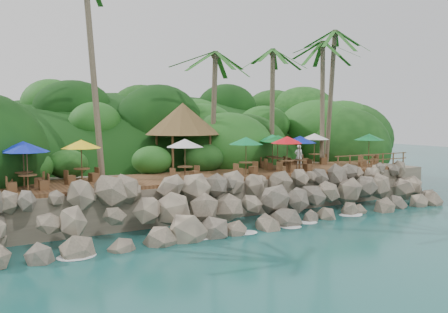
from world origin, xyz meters
TOP-DOWN VIEW (x-y plane):
  - ground at (0.00, 0.00)m, footprint 140.00×140.00m
  - land_base at (0.00, 16.00)m, footprint 32.00×25.20m
  - jungle_hill at (0.00, 23.50)m, footprint 44.80×28.00m
  - seawall at (0.00, 2.00)m, footprint 29.00×4.00m
  - terrace at (0.00, 6.00)m, footprint 26.00×5.00m
  - jungle_foliage at (0.00, 15.00)m, footprint 44.00×16.00m
  - foam_line at (0.00, 0.30)m, footprint 25.20×0.80m
  - palms at (0.99, 8.71)m, footprint 32.37×7.09m
  - palapa at (-1.07, 9.87)m, footprint 5.24×5.24m
  - dining_clusters at (0.32, 5.57)m, footprint 25.79×5.39m
  - railing at (10.89, 3.65)m, footprint 7.20×0.10m
  - waiter at (6.31, 6.26)m, footprint 0.71×0.61m

SIDE VIEW (x-z plane):
  - ground at x=0.00m, z-range 0.00..0.00m
  - jungle_hill at x=0.00m, z-range -7.70..7.70m
  - jungle_foliage at x=0.00m, z-range -6.00..6.00m
  - foam_line at x=0.00m, z-range 0.00..0.06m
  - land_base at x=0.00m, z-range 0.00..2.10m
  - seawall at x=0.00m, z-range 0.00..2.30m
  - terrace at x=0.00m, z-range 2.10..2.30m
  - railing at x=10.89m, z-range 2.41..3.41m
  - waiter at x=6.31m, z-range 2.30..3.94m
  - dining_clusters at x=0.32m, z-range 3.08..5.46m
  - palapa at x=-1.07m, z-range 3.49..8.09m
  - palms at x=0.99m, z-range 5.19..19.40m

